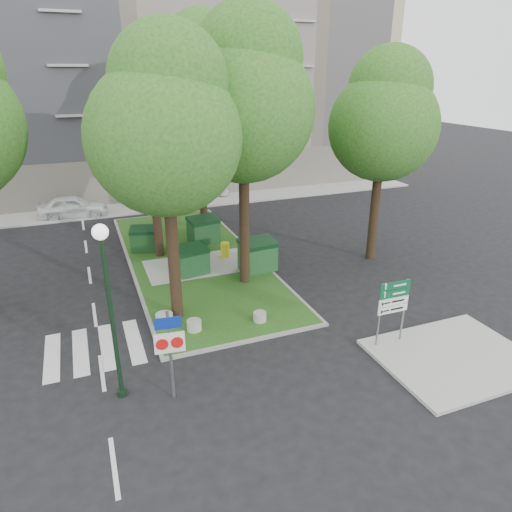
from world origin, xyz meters
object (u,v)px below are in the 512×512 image
bollard_left (164,319)px  traffic_sign_pole (170,344)px  street_lamp (109,294)px  bollard_right (260,317)px  tree_median_near_right (245,96)px  directional_sign (393,303)px  litter_bin (225,250)px  car_white (73,206)px  car_silver (194,189)px  tree_median_near_left (166,123)px  tree_median_far (199,82)px  bollard_mid (194,325)px  dumpster_d (258,255)px  dumpster_a (144,239)px  tree_street_right (385,116)px  dumpster_b (192,260)px  dumpster_c (204,230)px  tree_median_mid (150,116)px

bollard_left → traffic_sign_pole: size_ratio=0.22×
street_lamp → bollard_right: bearing=23.7°
tree_median_near_right → traffic_sign_pole: (-4.70, -6.56, -6.14)m
tree_median_near_right → directional_sign: tree_median_near_right is taller
litter_bin → street_lamp: bearing=-124.3°
bollard_left → traffic_sign_pole: traffic_sign_pole is taller
traffic_sign_pole → car_white: bearing=104.2°
street_lamp → bollard_left: bearing=60.2°
bollard_left → bollard_right: bearing=-16.6°
bollard_left → car_silver: car_silver is taller
tree_median_near_left → litter_bin: tree_median_near_left is taller
tree_median_far → traffic_sign_pole: tree_median_far is taller
directional_sign → bollard_mid: bearing=152.7°
dumpster_d → street_lamp: street_lamp is taller
dumpster_a → car_white: car_white is taller
litter_bin → bollard_left: bearing=-126.8°
tree_median_near_left → tree_street_right: tree_median_near_left is taller
tree_median_near_right → car_white: tree_median_near_right is taller
tree_median_near_left → tree_median_far: size_ratio=0.88×
tree_median_far → litter_bin: bearing=-93.0°
tree_street_right → dumpster_b: (-9.09, 1.12, -6.21)m
dumpster_c → bollard_mid: 9.15m
directional_sign → traffic_sign_pole: bearing=-179.3°
dumpster_d → bollard_left: (-5.10, -3.46, -0.51)m
litter_bin → street_lamp: (-6.07, -8.91, 2.85)m
tree_street_right → bollard_left: size_ratio=15.75×
tree_median_mid → tree_median_near_right: bearing=-56.3°
tree_median_far → dumpster_a: size_ratio=7.53×
tree_street_right → bollard_left: (-11.19, -3.06, -6.63)m
bollard_right → car_white: 18.09m
dumpster_d → car_silver: bearing=83.5°
tree_median_near_right → tree_median_mid: (-3.00, 4.50, -1.01)m
tree_street_right → litter_bin: bearing=160.5°
bollard_mid → bollard_left: bearing=141.4°
tree_median_near_left → dumpster_a: bearing=91.4°
dumpster_a → traffic_sign_pole: 12.07m
dumpster_a → bollard_left: bearing=-79.2°
bollard_right → street_lamp: (-5.33, -2.33, 3.05)m
dumpster_b → bollard_left: bearing=-126.2°
tree_median_near_right → litter_bin: size_ratio=15.05×
dumpster_d → bollard_right: size_ratio=3.53×
tree_median_near_left → traffic_sign_pole: bearing=-104.7°
bollard_left → traffic_sign_pole: 4.30m
bollard_right → street_lamp: bearing=-156.3°
directional_sign → car_white: size_ratio=0.55×
tree_median_far → dumpster_b: bearing=-111.2°
car_white → dumpster_c: bearing=-134.9°
bollard_left → car_silver: bearing=72.3°
bollard_left → litter_bin: 6.94m
tree_street_right → dumpster_d: bearing=176.2°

